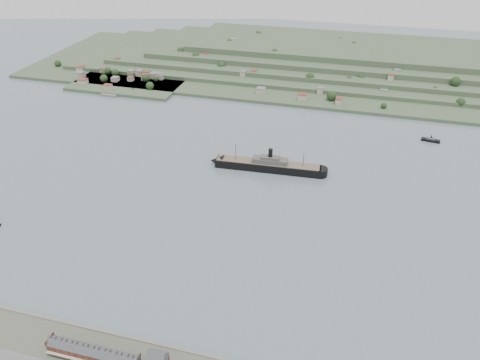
# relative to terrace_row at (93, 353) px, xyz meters

# --- Properties ---
(ground) EXTENTS (1400.00, 1400.00, 0.00)m
(ground) POSITION_rel_terrace_row_xyz_m (10.00, 168.02, -6.84)
(ground) COLOR slate
(ground) RESTS_ON ground
(terrace_row) EXTENTS (55.60, 9.80, 11.07)m
(terrace_row) POSITION_rel_terrace_row_xyz_m (0.00, 0.00, 0.00)
(terrace_row) COLOR #482719
(terrace_row) RESTS_ON ground
(far_peninsula) EXTENTS (760.00, 309.00, 30.00)m
(far_peninsula) POSITION_rel_terrace_row_xyz_m (37.91, 561.12, 5.04)
(far_peninsula) COLOR #3C5337
(far_peninsula) RESTS_ON ground
(steamship) EXTENTS (114.73, 19.46, 27.51)m
(steamship) POSITION_rel_terrace_row_xyz_m (45.69, 238.06, -1.76)
(steamship) COLOR black
(steamship) RESTS_ON ground
(ferry_west) EXTENTS (17.09, 9.77, 6.19)m
(ferry_west) POSITION_rel_terrace_row_xyz_m (-170.74, 393.02, -5.35)
(ferry_west) COLOR black
(ferry_west) RESTS_ON ground
(ferry_east) EXTENTS (19.72, 8.04, 7.18)m
(ferry_east) POSITION_rel_terrace_row_xyz_m (204.84, 344.36, -5.11)
(ferry_east) COLOR black
(ferry_east) RESTS_ON ground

